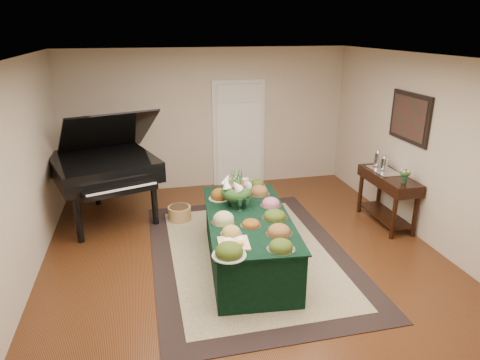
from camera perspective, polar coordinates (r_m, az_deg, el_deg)
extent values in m
plane|color=black|center=(6.11, 0.65, -10.25)|extent=(6.00, 6.00, 0.00)
cube|color=black|center=(6.18, 1.29, -9.79)|extent=(2.71, 3.80, 0.01)
cube|color=beige|center=(6.18, 1.30, -9.73)|extent=(2.17, 3.26, 0.01)
cube|color=silver|center=(8.56, -0.17, 6.24)|extent=(1.05, 0.04, 2.10)
cube|color=white|center=(8.56, -0.14, 5.89)|extent=(0.90, 0.06, 2.00)
cube|color=black|center=(5.78, 1.08, -8.10)|extent=(1.21, 2.27, 0.71)
cube|color=black|center=(5.62, 1.11, -4.84)|extent=(1.27, 2.33, 0.02)
cylinder|color=#AFB9AF|center=(6.14, -2.75, -2.47)|extent=(0.31, 0.31, 0.01)
ellipsoid|color=brown|center=(6.12, -2.76, -1.95)|extent=(0.25, 0.25, 0.11)
cylinder|color=silver|center=(6.30, 2.54, -1.87)|extent=(0.33, 0.33, 0.01)
ellipsoid|color=brown|center=(6.28, 2.55, -1.42)|extent=(0.27, 0.27, 0.10)
cylinder|color=silver|center=(5.42, -2.19, -5.63)|extent=(0.32, 0.32, 0.01)
ellipsoid|color=#C5C77C|center=(5.39, -2.20, -5.09)|extent=(0.27, 0.27, 0.10)
cylinder|color=silver|center=(5.14, 5.22, -7.16)|extent=(0.33, 0.33, 0.01)
ellipsoid|color=brown|center=(5.12, 5.24, -6.68)|extent=(0.27, 0.27, 0.09)
cylinder|color=silver|center=(6.62, 2.32, -0.79)|extent=(0.26, 0.26, 0.01)
ellipsoid|color=#3F5616|center=(6.60, 2.33, -0.44)|extent=(0.21, 0.21, 0.08)
cylinder|color=silver|center=(5.33, 1.47, -6.08)|extent=(0.27, 0.27, 0.01)
ellipsoid|color=brown|center=(5.32, 1.47, -5.76)|extent=(0.22, 0.22, 0.05)
cylinder|color=silver|center=(5.91, 4.13, -3.41)|extent=(0.30, 0.30, 0.01)
ellipsoid|color=#CB6580|center=(5.90, 4.14, -2.99)|extent=(0.24, 0.24, 0.08)
cylinder|color=silver|center=(6.50, -0.41, -1.15)|extent=(0.31, 0.31, 0.01)
ellipsoid|color=maroon|center=(6.49, -0.41, -0.76)|extent=(0.26, 0.26, 0.08)
cylinder|color=silver|center=(5.11, -1.19, -7.28)|extent=(0.27, 0.27, 0.01)
ellipsoid|color=#AE9445|center=(5.09, -1.19, -6.82)|extent=(0.22, 0.22, 0.08)
cylinder|color=silver|center=(4.82, 5.47, -9.13)|extent=(0.32, 0.32, 0.01)
ellipsoid|color=#3F5616|center=(4.80, 5.49, -8.65)|extent=(0.26, 0.26, 0.08)
cylinder|color=silver|center=(5.55, 4.65, -5.07)|extent=(0.34, 0.34, 0.01)
ellipsoid|color=#3F5616|center=(5.53, 4.66, -4.64)|extent=(0.28, 0.28, 0.08)
cylinder|color=#AFB9AF|center=(4.68, -1.46, -9.99)|extent=(0.38, 0.38, 0.01)
ellipsoid|color=#3F5616|center=(4.65, -1.46, -9.36)|extent=(0.31, 0.31, 0.11)
cube|color=tan|center=(4.90, -0.85, -8.46)|extent=(0.38, 0.38, 0.02)
ellipsoid|color=white|center=(4.91, -1.61, -7.79)|extent=(0.14, 0.14, 0.08)
ellipsoid|color=white|center=(4.95, -0.01, -7.64)|extent=(0.12, 0.12, 0.07)
cube|color=orange|center=(4.82, -0.14, -8.50)|extent=(0.10, 0.09, 0.05)
cylinder|color=#153521|center=(5.88, -0.45, -2.66)|extent=(0.17, 0.17, 0.17)
ellipsoid|color=#285120|center=(5.84, -0.45, -1.57)|extent=(0.43, 0.43, 0.28)
cylinder|color=black|center=(6.77, -20.75, -4.89)|extent=(0.10, 0.10, 0.75)
cylinder|color=black|center=(7.04, -11.32, -3.00)|extent=(0.10, 0.10, 0.75)
cylinder|color=black|center=(8.11, -18.61, -0.59)|extent=(0.10, 0.10, 0.75)
cube|color=black|center=(7.29, -17.76, 1.73)|extent=(1.94, 2.01, 0.32)
cube|color=black|center=(6.48, -15.62, -1.32)|extent=(1.09, 0.55, 0.10)
cube|color=black|center=(7.33, -17.34, 6.04)|extent=(1.74, 1.56, 0.83)
cylinder|color=#A57A42|center=(7.22, -8.06, -4.44)|extent=(0.38, 0.38, 0.24)
cylinder|color=black|center=(6.85, 19.80, -4.87)|extent=(0.07, 0.07, 0.67)
cylinder|color=black|center=(7.05, 22.28, -4.51)|extent=(0.07, 0.07, 0.67)
cylinder|color=black|center=(7.66, 15.75, -1.80)|extent=(0.07, 0.07, 0.67)
cylinder|color=black|center=(7.84, 18.06, -1.55)|extent=(0.07, 0.07, 0.67)
cube|color=black|center=(7.20, 19.24, 0.02)|extent=(0.45, 1.22, 0.18)
cube|color=black|center=(7.41, 18.72, -4.41)|extent=(0.38, 1.08, 0.03)
cube|color=silver|center=(7.31, 18.61, 1.19)|extent=(0.34, 0.58, 0.02)
cylinder|color=#153521|center=(6.85, 21.06, 0.12)|extent=(0.08, 0.08, 0.12)
ellipsoid|color=pink|center=(6.81, 21.17, 0.98)|extent=(0.18, 0.18, 0.12)
cube|color=black|center=(7.07, 21.71, 7.74)|extent=(0.04, 0.95, 0.75)
cube|color=#50151C|center=(7.05, 21.54, 7.74)|extent=(0.01, 0.82, 0.62)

